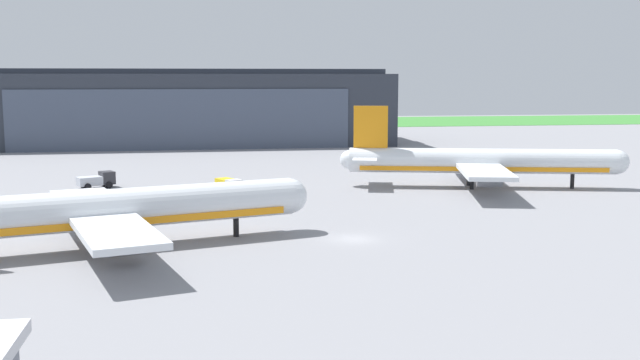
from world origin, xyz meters
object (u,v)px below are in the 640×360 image
at_px(ops_van, 229,185).
at_px(airliner_near_right, 108,211).
at_px(maintenance_hangar, 183,108).
at_px(pushback_tractor, 97,180).
at_px(airliner_far_right, 481,162).

bearing_deg(ops_van, airliner_near_right, -111.64).
distance_m(maintenance_hangar, pushback_tractor, 70.19).
bearing_deg(airliner_far_right, airliner_near_right, -147.22).
height_order(maintenance_hangar, airliner_near_right, maintenance_hangar).
relative_size(airliner_far_right, ops_van, 8.72).
bearing_deg(ops_van, maintenance_hangar, 95.47).
bearing_deg(airliner_near_right, maintenance_hangar, 87.54).
height_order(airliner_near_right, ops_van, airliner_near_right).
distance_m(airliner_near_right, pushback_tractor, 39.23).
bearing_deg(pushback_tractor, airliner_far_right, -8.70).
bearing_deg(maintenance_hangar, airliner_far_right, -61.02).
distance_m(airliner_far_right, pushback_tractor, 54.10).
xyz_separation_m(airliner_near_right, ops_van, (12.03, 30.32, -2.33)).
bearing_deg(airliner_far_right, maintenance_hangar, 118.98).
height_order(airliner_far_right, ops_van, airliner_far_right).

